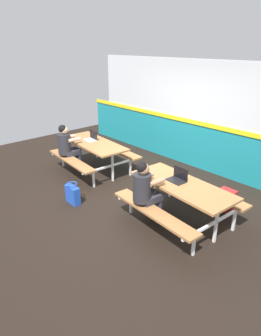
{
  "coord_description": "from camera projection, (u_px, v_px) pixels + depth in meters",
  "views": [
    {
      "loc": [
        4.07,
        -3.68,
        2.92
      ],
      "look_at": [
        0.0,
        0.04,
        0.55
      ],
      "focal_mm": 31.07,
      "sensor_mm": 36.0,
      "label": 1
    }
  ],
  "objects": [
    {
      "name": "picnic_table_left",
      "position": [
        95.0,
        149.0,
        7.02
      ],
      "size": [
        1.92,
        1.68,
        0.74
      ],
      "color": "#9E6B3D",
      "rests_on": "ground"
    },
    {
      "name": "student_nearer",
      "position": [
        67.0,
        145.0,
        6.88
      ],
      "size": [
        0.38,
        0.53,
        1.21
      ],
      "color": "#2D2D38",
      "rests_on": "ground"
    },
    {
      "name": "laptop_silver",
      "position": [
        91.0,
        138.0,
        7.1
      ],
      "size": [
        0.34,
        0.24,
        0.22
      ],
      "color": "silver",
      "rests_on": "picnic_table_left"
    },
    {
      "name": "backpack_dark",
      "position": [
        227.0,
        200.0,
        5.43
      ],
      "size": [
        0.3,
        0.22,
        0.44
      ],
      "color": "maroon",
      "rests_on": "ground"
    },
    {
      "name": "ground_plane",
      "position": [
        129.0,
        193.0,
        6.2
      ],
      "size": [
        10.0,
        10.0,
        0.02
      ],
      "primitive_type": "cube",
      "color": "black"
    },
    {
      "name": "accent_backdrop",
      "position": [
        197.0,
        118.0,
        7.08
      ],
      "size": [
        8.0,
        0.14,
        2.6
      ],
      "color": "teal",
      "rests_on": "ground"
    },
    {
      "name": "student_further",
      "position": [
        146.0,
        189.0,
        4.81
      ],
      "size": [
        0.38,
        0.53,
        1.21
      ],
      "color": "#2D2D38",
      "rests_on": "ground"
    },
    {
      "name": "tote_bag_bright",
      "position": [
        73.0,
        194.0,
        5.71
      ],
      "size": [
        0.34,
        0.21,
        0.43
      ],
      "color": "#1E47B2",
      "rests_on": "ground"
    },
    {
      "name": "picnic_table_right",
      "position": [
        181.0,
        193.0,
        4.96
      ],
      "size": [
        1.92,
        1.68,
        0.74
      ],
      "color": "#9E6B3D",
      "rests_on": "ground"
    },
    {
      "name": "laptop_dark",
      "position": [
        178.0,
        178.0,
        5.0
      ],
      "size": [
        0.34,
        0.24,
        0.22
      ],
      "color": "black",
      "rests_on": "picnic_table_right"
    }
  ]
}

